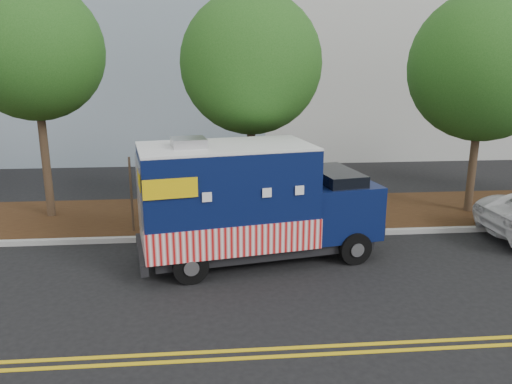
{
  "coord_description": "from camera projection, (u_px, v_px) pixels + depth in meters",
  "views": [
    {
      "loc": [
        -0.62,
        -12.45,
        5.13
      ],
      "look_at": [
        0.53,
        0.6,
        1.63
      ],
      "focal_mm": 35.0,
      "sensor_mm": 36.0,
      "label": 1
    }
  ],
  "objects": [
    {
      "name": "ground",
      "position": [
        238.0,
        257.0,
        13.36
      ],
      "size": [
        120.0,
        120.0,
        0.0
      ],
      "primitive_type": "plane",
      "color": "black",
      "rests_on": "ground"
    },
    {
      "name": "tree_c",
      "position": [
        484.0,
        67.0,
        15.72
      ],
      "size": [
        4.72,
        4.72,
        7.26
      ],
      "color": "#38281C",
      "rests_on": "ground"
    },
    {
      "name": "sign_post",
      "position": [
        132.0,
        197.0,
        14.66
      ],
      "size": [
        0.06,
        0.06,
        2.4
      ],
      "primitive_type": "cube",
      "color": "#473828",
      "rests_on": "ground"
    },
    {
      "name": "centerline_far",
      "position": [
        252.0,
        358.0,
        8.83
      ],
      "size": [
        120.0,
        0.1,
        0.01
      ],
      "primitive_type": "cube",
      "color": "gold",
      "rests_on": "ground"
    },
    {
      "name": "curb",
      "position": [
        236.0,
        236.0,
        14.69
      ],
      "size": [
        120.0,
        0.18,
        0.15
      ],
      "primitive_type": "cube",
      "color": "#9E9E99",
      "rests_on": "ground"
    },
    {
      "name": "tree_a",
      "position": [
        34.0,
        51.0,
        15.07
      ],
      "size": [
        4.22,
        4.22,
        7.48
      ],
      "color": "#38281C",
      "rests_on": "ground"
    },
    {
      "name": "mulch_strip",
      "position": [
        233.0,
        215.0,
        16.71
      ],
      "size": [
        120.0,
        4.0,
        0.15
      ],
      "primitive_type": "cube",
      "color": "black",
      "rests_on": "ground"
    },
    {
      "name": "food_truck",
      "position": [
        247.0,
        205.0,
        12.83
      ],
      "size": [
        6.55,
        3.4,
        3.29
      ],
      "rotation": [
        0.0,
        0.0,
        0.19
      ],
      "color": "black",
      "rests_on": "ground"
    },
    {
      "name": "tree_b",
      "position": [
        251.0,
        64.0,
        14.95
      ],
      "size": [
        4.25,
        4.25,
        7.13
      ],
      "color": "#38281C",
      "rests_on": "ground"
    },
    {
      "name": "centerline_near",
      "position": [
        251.0,
        350.0,
        9.07
      ],
      "size": [
        120.0,
        0.1,
        0.01
      ],
      "primitive_type": "cube",
      "color": "gold",
      "rests_on": "ground"
    }
  ]
}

